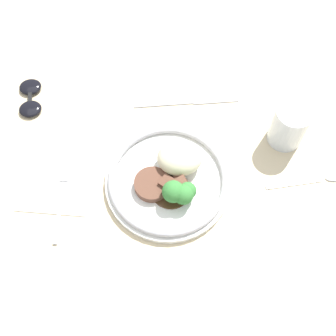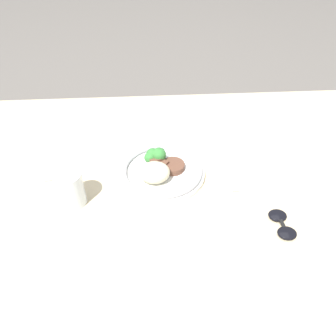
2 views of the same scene
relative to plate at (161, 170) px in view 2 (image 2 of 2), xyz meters
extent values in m
plane|color=#5B5651|center=(0.04, 0.05, -0.07)|extent=(8.00, 8.00, 0.00)
cube|color=beige|center=(0.04, 0.05, -0.04)|extent=(1.51, 1.02, 0.05)
cube|color=silver|center=(-0.21, 0.00, -0.02)|extent=(0.14, 0.13, 0.00)
cylinder|color=white|center=(0.00, 0.00, -0.01)|extent=(0.23, 0.23, 0.01)
torus|color=#B2B2B7|center=(0.00, 0.00, 0.00)|extent=(0.22, 0.22, 0.01)
ellipsoid|color=beige|center=(0.02, 0.03, 0.02)|extent=(0.08, 0.07, 0.05)
cylinder|color=brown|center=(-0.03, -0.01, 0.00)|extent=(0.06, 0.06, 0.02)
cylinder|color=#472D19|center=(0.00, -0.02, -0.01)|extent=(0.07, 0.07, 0.00)
cube|color=brown|center=(-0.01, -0.01, 0.01)|extent=(0.03, 0.03, 0.02)
cube|color=brown|center=(0.02, 0.00, 0.00)|extent=(0.02, 0.02, 0.02)
cube|color=brown|center=(0.00, -0.02, 0.00)|extent=(0.03, 0.03, 0.02)
cube|color=brown|center=(0.02, -0.02, 0.01)|extent=(0.04, 0.04, 0.03)
cube|color=brown|center=(0.00, -0.02, 0.00)|extent=(0.02, 0.02, 0.02)
cube|color=brown|center=(0.00, -0.02, 0.00)|extent=(0.03, 0.03, 0.02)
cylinder|color=#669E51|center=(0.00, -0.04, 0.00)|extent=(0.01, 0.01, 0.02)
sphere|color=#387F38|center=(0.00, -0.04, 0.02)|extent=(0.04, 0.04, 0.04)
cylinder|color=#669E51|center=(0.02, -0.04, 0.00)|extent=(0.01, 0.01, 0.01)
sphere|color=#387F38|center=(0.02, -0.04, 0.02)|extent=(0.04, 0.04, 0.04)
cylinder|color=#669E51|center=(0.03, -0.03, 0.00)|extent=(0.01, 0.01, 0.01)
sphere|color=#387F38|center=(0.03, -0.03, 0.02)|extent=(0.03, 0.03, 0.03)
cylinder|color=orange|center=(0.22, 0.09, 0.01)|extent=(0.06, 0.06, 0.06)
cylinder|color=silver|center=(0.22, 0.09, 0.03)|extent=(0.07, 0.07, 0.09)
cube|color=#ADADB2|center=(-0.20, -0.05, -0.02)|extent=(0.02, 0.12, 0.00)
cube|color=#ADADB2|center=(-0.19, 0.04, -0.02)|extent=(0.02, 0.07, 0.00)
cube|color=#ADADB2|center=(0.00, 0.17, -0.02)|extent=(0.12, 0.01, 0.00)
cube|color=#ADADB2|center=(0.10, 0.18, -0.02)|extent=(0.09, 0.02, 0.00)
cube|color=#ADADB2|center=(0.23, -0.01, -0.02)|extent=(0.11, 0.02, 0.00)
ellipsoid|color=#ADADB2|center=(0.32, 0.00, -0.02)|extent=(0.06, 0.02, 0.01)
ellipsoid|color=black|center=(-0.27, 0.17, -0.01)|extent=(0.05, 0.04, 0.01)
ellipsoid|color=black|center=(-0.28, 0.22, -0.01)|extent=(0.05, 0.04, 0.01)
cube|color=black|center=(-0.27, 0.20, -0.01)|extent=(0.01, 0.02, 0.00)
camera|label=1|loc=(-0.02, -0.35, 0.77)|focal=50.00mm
camera|label=2|loc=(0.02, 0.67, 0.58)|focal=35.00mm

